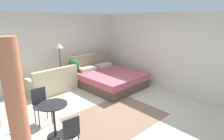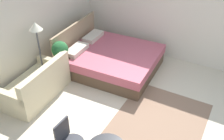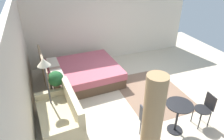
{
  "view_description": "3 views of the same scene",
  "coord_description": "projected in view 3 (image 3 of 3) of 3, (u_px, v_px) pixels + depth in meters",
  "views": [
    {
      "loc": [
        -2.88,
        -3.27,
        2.41
      ],
      "look_at": [
        0.43,
        0.39,
        1.02
      ],
      "focal_mm": 28.99,
      "sensor_mm": 36.0,
      "label": 1
    },
    {
      "loc": [
        -3.64,
        -1.26,
        3.77
      ],
      "look_at": [
        -0.23,
        0.64,
        1.14
      ],
      "focal_mm": 41.07,
      "sensor_mm": 36.0,
      "label": 2
    },
    {
      "loc": [
        -4.24,
        2.57,
        3.52
      ],
      "look_at": [
        -0.03,
        0.98,
        1.0
      ],
      "focal_mm": 32.66,
      "sensor_mm": 36.0,
      "label": 3
    }
  ],
  "objects": [
    {
      "name": "couch",
      "position": [
        61.0,
        117.0,
        4.69
      ],
      "size": [
        1.61,
        0.94,
        0.87
      ],
      "color": "beige",
      "rests_on": "ground"
    },
    {
      "name": "balcony_table",
      "position": [
        178.0,
        113.0,
        4.47
      ],
      "size": [
        0.59,
        0.59,
        0.75
      ],
      "color": "black",
      "rests_on": "ground"
    },
    {
      "name": "area_rug",
      "position": [
        152.0,
        92.0,
        6.02
      ],
      "size": [
        2.32,
        1.73,
        0.01
      ],
      "primitive_type": "cube",
      "color": "#7F604C",
      "rests_on": "ground"
    },
    {
      "name": "bed",
      "position": [
        80.0,
        73.0,
        6.43
      ],
      "size": [
        2.05,
        2.35,
        1.06
      ],
      "color": "brown",
      "rests_on": "ground"
    },
    {
      "name": "wall_right",
      "position": [
        111.0,
        24.0,
        7.53
      ],
      "size": [
        0.12,
        6.14,
        2.63
      ],
      "primitive_type": "cube",
      "color": "beige",
      "rests_on": "ground"
    },
    {
      "name": "nightstand",
      "position": [
        57.0,
        94.0,
        5.47
      ],
      "size": [
        0.4,
        0.35,
        0.55
      ],
      "color": "#473323",
      "rests_on": "ground"
    },
    {
      "name": "curtain_right",
      "position": [
        150.0,
        140.0,
        3.04
      ],
      "size": [
        0.29,
        0.29,
        2.24
      ],
      "color": "tan",
      "rests_on": "ground"
    },
    {
      "name": "vase",
      "position": [
        54.0,
        81.0,
        5.39
      ],
      "size": [
        0.11,
        0.11,
        0.17
      ],
      "color": "silver",
      "rests_on": "nightstand"
    },
    {
      "name": "potted_plant",
      "position": [
        56.0,
        79.0,
        5.14
      ],
      "size": [
        0.4,
        0.4,
        0.47
      ],
      "color": "brown",
      "rests_on": "nightstand"
    },
    {
      "name": "cafe_chair_near_couch",
      "position": [
        147.0,
        121.0,
        4.26
      ],
      "size": [
        0.43,
        0.43,
        0.85
      ],
      "color": "#2D2D33",
      "rests_on": "ground"
    },
    {
      "name": "floor_lamp",
      "position": [
        45.0,
        70.0,
        4.48
      ],
      "size": [
        0.29,
        0.29,
        1.61
      ],
      "color": "#3F3F44",
      "rests_on": "ground"
    },
    {
      "name": "cafe_chair_near_window",
      "position": [
        206.0,
        107.0,
        4.67
      ],
      "size": [
        0.4,
        0.4,
        0.82
      ],
      "color": "black",
      "rests_on": "ground"
    },
    {
      "name": "ground_plane",
      "position": [
        143.0,
        94.0,
        5.99
      ],
      "size": [
        8.38,
        9.14,
        0.02
      ],
      "primitive_type": "cube",
      "color": "beige"
    },
    {
      "name": "wall_back",
      "position": [
        21.0,
        73.0,
        4.39
      ],
      "size": [
        8.38,
        0.12,
        2.63
      ],
      "primitive_type": "cube",
      "color": "beige",
      "rests_on": "ground"
    }
  ]
}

